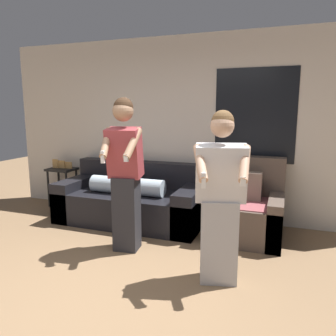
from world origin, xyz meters
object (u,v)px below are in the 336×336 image
(couch, at_px, (133,201))
(person_left, at_px, (125,173))
(side_table, at_px, (62,175))
(person_right, at_px, (220,199))
(armchair, at_px, (246,211))

(couch, bearing_deg, person_left, -68.12)
(side_table, distance_m, person_left, 2.26)
(side_table, bearing_deg, person_right, -27.87)
(armchair, xyz_separation_m, person_right, (-0.11, -1.27, 0.48))
(couch, height_order, armchair, armchair)
(armchair, distance_m, person_right, 1.37)
(armchair, height_order, person_left, person_left)
(couch, xyz_separation_m, side_table, (-1.47, 0.30, 0.23))
(armchair, relative_size, person_right, 0.62)
(couch, distance_m, person_right, 2.08)
(person_left, relative_size, person_right, 1.08)
(side_table, xyz_separation_m, person_left, (1.85, -1.24, 0.39))
(person_left, bearing_deg, person_right, -16.67)
(person_right, bearing_deg, person_left, 163.33)
(armchair, xyz_separation_m, side_table, (-3.12, 0.32, 0.20))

